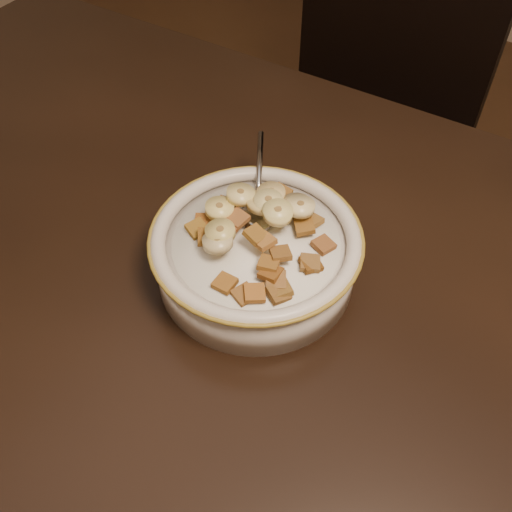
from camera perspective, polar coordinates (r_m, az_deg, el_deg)
The scene contains 44 objects.
table at distance 0.65m, azimuth -5.76°, elevation -4.50°, with size 1.40×0.90×0.04m, color black.
chair at distance 1.25m, azimuth 9.07°, elevation 11.17°, with size 0.43×0.43×0.98m, color black.
cereal_bowl at distance 0.62m, azimuth -0.00°, elevation -0.24°, with size 0.22×0.22×0.05m, color silver.
milk at distance 0.60m, azimuth -0.00°, elevation 1.37°, with size 0.18×0.18×0.00m, color white.
spoon at distance 0.62m, azimuth 0.12°, elevation 4.01°, with size 0.04×0.05×0.01m, color #969696.
cereal_square_0 at distance 0.60m, azimuth -2.77°, elevation 2.89°, with size 0.02×0.02×0.01m, color #96562C.
cereal_square_1 at distance 0.64m, azimuth 2.82°, elevation 5.44°, with size 0.02×0.02×0.01m, color brown.
cereal_square_2 at distance 0.55m, azimuth -1.19°, elevation -3.87°, with size 0.02×0.02×0.01m, color brown.
cereal_square_3 at distance 0.59m, azimuth -4.89°, elevation 1.90°, with size 0.02×0.02×0.01m, color brown.
cereal_square_4 at distance 0.65m, azimuth 2.52°, elevation 6.30°, with size 0.02×0.02×0.01m, color brown.
cereal_square_5 at distance 0.61m, azimuth -5.91°, elevation 2.75°, with size 0.02×0.02×0.01m, color brown.
cereal_square_6 at distance 0.58m, azimuth 5.51°, elevation -0.80°, with size 0.02×0.02×0.01m, color brown.
cereal_square_7 at distance 0.55m, azimuth -0.14°, elevation -3.72°, with size 0.02×0.02×0.01m, color #995820.
cereal_square_8 at distance 0.56m, azimuth -3.14°, elevation -2.71°, with size 0.02×0.02×0.01m, color #8C5D1F.
cereal_square_9 at distance 0.61m, azimuth 4.88°, elevation 2.94°, with size 0.02×0.02×0.01m, color brown.
cereal_square_10 at distance 0.63m, azimuth -3.07°, elevation 5.21°, with size 0.02×0.02×0.01m, color brown.
cereal_square_11 at distance 0.58m, azimuth -0.03°, elevation 2.16°, with size 0.02×0.02×0.01m, color brown.
cereal_square_12 at distance 0.60m, azimuth -1.86°, elevation 3.78°, with size 0.02×0.02×0.01m, color brown.
cereal_square_13 at distance 0.56m, azimuth 2.50°, elevation -3.38°, with size 0.02×0.02×0.01m, color olive.
cereal_square_14 at distance 0.58m, azimuth 5.43°, elevation -0.68°, with size 0.02×0.02×0.01m, color brown.
cereal_square_15 at distance 0.63m, azimuth 3.36°, elevation 4.96°, with size 0.02×0.02×0.01m, color #9C501B.
cereal_square_16 at distance 0.64m, azimuth 1.22°, elevation 5.75°, with size 0.02×0.02×0.01m, color brown.
cereal_square_17 at distance 0.56m, azimuth 1.28°, elevation -0.76°, with size 0.02×0.02×0.01m, color brown.
cereal_square_18 at distance 0.60m, azimuth 6.77°, elevation 1.13°, with size 0.02×0.02×0.01m, color brown.
cereal_square_19 at distance 0.65m, azimuth -1.14°, elevation 6.15°, with size 0.02×0.02×0.01m, color brown.
cereal_square_20 at distance 0.55m, azimuth 2.25°, elevation -3.76°, with size 0.02×0.02×0.01m, color brown.
cereal_square_21 at distance 0.56m, azimuth 2.01°, elevation -2.45°, with size 0.02×0.02×0.01m, color olive.
cereal_square_22 at distance 0.56m, azimuth 1.49°, elevation -1.69°, with size 0.02×0.02×0.01m, color brown.
cereal_square_23 at distance 0.63m, azimuth 4.60°, elevation 4.24°, with size 0.02×0.02×0.01m, color brown.
cereal_square_24 at distance 0.57m, azimuth 2.47°, elevation 0.26°, with size 0.02×0.02×0.01m, color brown.
cereal_square_25 at distance 0.62m, azimuth 5.59°, elevation 3.54°, with size 0.02×0.02×0.01m, color brown.
cereal_square_26 at distance 0.62m, azimuth -5.22°, elevation 3.38°, with size 0.02×0.02×0.01m, color #954D18.
cereal_square_27 at distance 0.58m, azimuth 0.79°, elevation 1.50°, with size 0.02×0.02×0.01m, color olive.
banana_slice_0 at distance 0.61m, azimuth -3.66°, elevation 4.76°, with size 0.03×0.03×0.01m, color #E5CE75.
banana_slice_1 at distance 0.61m, azimuth 4.08°, elevation 5.22°, with size 0.03×0.03×0.01m, color tan.
banana_slice_2 at distance 0.62m, azimuth 1.51°, elevation 6.23°, with size 0.03×0.03×0.01m, color #E0BF71.
banana_slice_3 at distance 0.61m, azimuth 0.49°, elevation 5.37°, with size 0.03×0.03×0.01m, color #D8C169.
banana_slice_4 at distance 0.59m, azimuth 2.14°, elevation 4.50°, with size 0.03×0.03×0.01m, color #FFEF9F.
banana_slice_5 at distance 0.61m, azimuth -1.54°, elevation 6.17°, with size 0.03×0.03×0.01m, color #D4B878.
banana_slice_6 at distance 0.58m, azimuth -3.59°, elevation 2.41°, with size 0.03×0.03×0.01m, color #E0C976.
banana_slice_7 at distance 0.60m, azimuth 1.24°, elevation 5.43°, with size 0.03×0.03×0.01m, color #F9E9A4.
banana_slice_8 at distance 0.61m, azimuth 4.46°, elevation 4.96°, with size 0.03×0.03×0.01m, color #F6E8A4.
banana_slice_9 at distance 0.57m, azimuth -3.86°, elevation 1.43°, with size 0.03×0.03×0.01m, color #C8BE85.
banana_slice_10 at distance 0.59m, azimuth 2.21°, elevation 4.35°, with size 0.03×0.03×0.01m, color #E4D780.
Camera 1 is at (0.26, -0.29, 1.25)m, focal length 40.00 mm.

